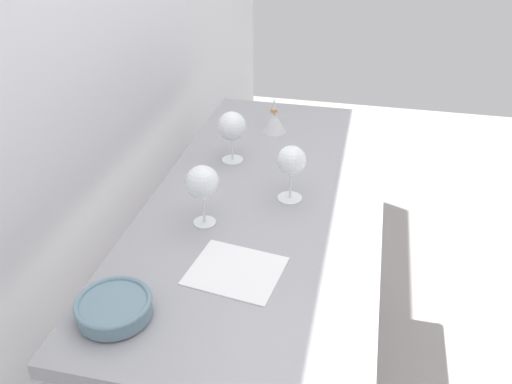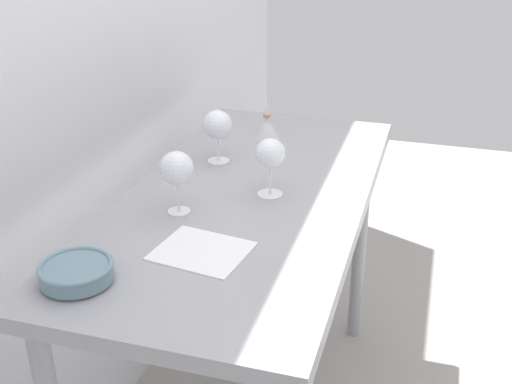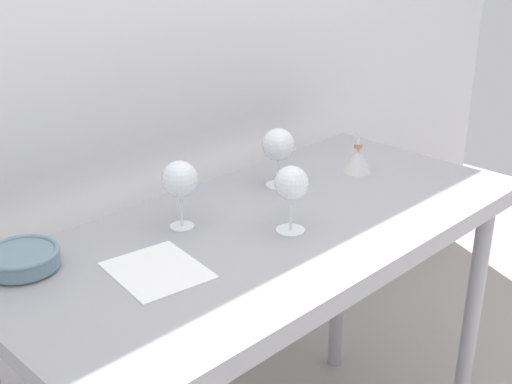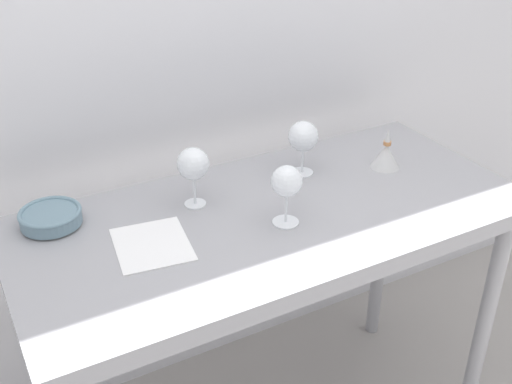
% 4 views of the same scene
% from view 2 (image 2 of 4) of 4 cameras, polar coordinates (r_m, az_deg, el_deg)
% --- Properties ---
extents(back_wall, '(3.80, 0.04, 2.60)m').
position_cam_2_polar(back_wall, '(1.88, -15.79, 12.98)').
color(back_wall, silver).
rests_on(back_wall, ground_plane).
extents(steel_counter, '(1.40, 0.65, 0.90)m').
position_cam_2_polar(steel_counter, '(1.85, -0.71, -2.96)').
color(steel_counter, '#96969B').
rests_on(steel_counter, ground_plane).
extents(wine_glass_far_right, '(0.09, 0.09, 0.17)m').
position_cam_2_polar(wine_glass_far_right, '(1.97, -3.41, 5.85)').
color(wine_glass_far_right, white).
rests_on(wine_glass_far_right, steel_counter).
extents(wine_glass_far_left, '(0.09, 0.09, 0.17)m').
position_cam_2_polar(wine_glass_far_left, '(1.65, -7.02, 1.98)').
color(wine_glass_far_left, white).
rests_on(wine_glass_far_left, steel_counter).
extents(wine_glass_near_center, '(0.08, 0.08, 0.17)m').
position_cam_2_polar(wine_glass_near_center, '(1.74, 1.24, 3.23)').
color(wine_glass_near_center, white).
rests_on(wine_glass_near_center, steel_counter).
extents(tasting_sheet_upper, '(0.21, 0.23, 0.00)m').
position_cam_2_polar(tasting_sheet_upper, '(1.52, -4.82, -5.21)').
color(tasting_sheet_upper, white).
rests_on(tasting_sheet_upper, steel_counter).
extents(tasting_bowl, '(0.16, 0.16, 0.05)m').
position_cam_2_polar(tasting_bowl, '(1.44, -15.61, -6.81)').
color(tasting_bowl, beige).
rests_on(tasting_bowl, steel_counter).
extents(decanter_funnel, '(0.09, 0.09, 0.13)m').
position_cam_2_polar(decanter_funnel, '(2.19, 0.96, 5.75)').
color(decanter_funnel, silver).
rests_on(decanter_funnel, steel_counter).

